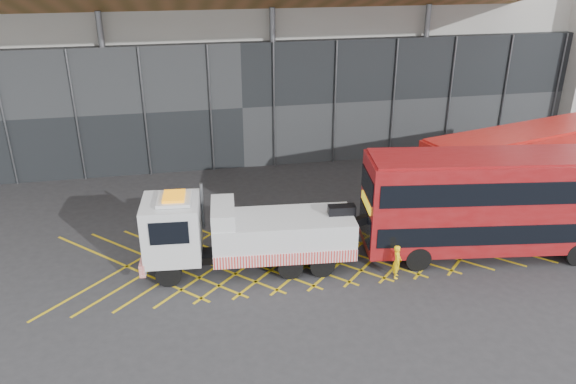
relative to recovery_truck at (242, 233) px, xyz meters
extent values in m
plane|color=#2B2B2E|center=(-0.40, 1.12, -1.77)|extent=(120.00, 120.00, 0.00)
cube|color=gold|center=(-5.20, 1.12, -1.77)|extent=(7.16, 7.16, 0.01)
cube|color=gold|center=(-5.20, 1.12, -1.77)|extent=(7.16, 7.16, 0.01)
cube|color=gold|center=(-3.60, 1.12, -1.77)|extent=(7.16, 7.16, 0.01)
cube|color=gold|center=(-3.60, 1.12, -1.77)|extent=(7.16, 7.16, 0.01)
cube|color=gold|center=(-2.00, 1.12, -1.77)|extent=(7.16, 7.16, 0.01)
cube|color=gold|center=(-2.00, 1.12, -1.77)|extent=(7.16, 7.16, 0.01)
cube|color=gold|center=(-0.40, 1.12, -1.77)|extent=(7.16, 7.16, 0.01)
cube|color=gold|center=(-0.40, 1.12, -1.77)|extent=(7.16, 7.16, 0.01)
cube|color=gold|center=(1.20, 1.12, -1.77)|extent=(7.16, 7.16, 0.01)
cube|color=gold|center=(1.20, 1.12, -1.77)|extent=(7.16, 7.16, 0.01)
cube|color=gold|center=(2.80, 1.12, -1.77)|extent=(7.16, 7.16, 0.01)
cube|color=gold|center=(2.80, 1.12, -1.77)|extent=(7.16, 7.16, 0.01)
cube|color=gold|center=(4.40, 1.12, -1.77)|extent=(7.16, 7.16, 0.01)
cube|color=gold|center=(4.40, 1.12, -1.77)|extent=(7.16, 7.16, 0.01)
cube|color=gold|center=(6.00, 1.12, -1.77)|extent=(7.16, 7.16, 0.01)
cube|color=gold|center=(6.00, 1.12, -1.77)|extent=(7.16, 7.16, 0.01)
cube|color=gold|center=(7.60, 1.12, -1.77)|extent=(7.16, 7.16, 0.01)
cube|color=gold|center=(7.60, 1.12, -1.77)|extent=(7.16, 7.16, 0.01)
cube|color=gold|center=(9.20, 1.12, -1.77)|extent=(7.16, 7.16, 0.01)
cube|color=gold|center=(9.20, 1.12, -1.77)|extent=(7.16, 7.16, 0.01)
cube|color=gold|center=(10.80, 1.12, -1.77)|extent=(7.16, 7.16, 0.01)
cube|color=gold|center=(10.80, 1.12, -1.77)|extent=(7.16, 7.16, 0.01)
cube|color=gold|center=(12.40, 1.12, -1.77)|extent=(7.16, 7.16, 0.01)
cube|color=gold|center=(12.40, 1.12, -1.77)|extent=(7.16, 7.16, 0.01)
cube|color=#969691|center=(1.60, 20.12, 7.23)|extent=(55.00, 14.00, 18.00)
cube|color=black|center=(1.60, 12.82, 2.23)|extent=(55.00, 0.80, 8.00)
cylinder|color=#595B60|center=(-6.40, 12.62, 3.23)|extent=(0.36, 0.36, 10.00)
cylinder|color=#595B60|center=(3.60, 12.62, 3.23)|extent=(0.36, 0.36, 10.00)
cylinder|color=#595B60|center=(13.60, 12.62, 3.23)|extent=(0.36, 0.36, 10.00)
cube|color=black|center=(0.43, -0.03, -1.07)|extent=(9.63, 1.77, 0.35)
cube|color=silver|center=(-2.99, 0.25, 0.40)|extent=(2.62, 2.71, 2.62)
cube|color=black|center=(-4.22, 0.34, 0.85)|extent=(0.23, 2.22, 1.11)
cube|color=red|center=(-4.25, 0.35, -0.91)|extent=(0.46, 2.63, 0.55)
cube|color=orange|center=(-2.79, 0.23, 1.94)|extent=(1.00, 1.28, 0.12)
cube|color=silver|center=(1.84, -0.14, -0.11)|extent=(6.44, 3.02, 1.61)
cube|color=red|center=(1.73, -1.43, -0.71)|extent=(6.24, 0.56, 0.55)
cube|color=silver|center=(-0.78, 0.07, 1.05)|extent=(1.20, 2.49, 0.71)
cube|color=black|center=(4.45, -0.35, 0.85)|extent=(1.25, 0.60, 0.50)
cube|color=black|center=(5.46, -0.43, 0.35)|extent=(2.23, 0.53, 1.09)
cylinder|color=black|center=(-3.28, -0.79, -1.22)|extent=(1.13, 0.44, 1.11)
cylinder|color=black|center=(-3.11, 1.32, -1.22)|extent=(1.13, 0.44, 1.11)
cylinder|color=black|center=(3.36, -1.33, -1.22)|extent=(1.13, 0.44, 1.11)
cylinder|color=black|center=(3.53, 0.78, -1.22)|extent=(1.13, 0.44, 1.11)
cylinder|color=#595B60|center=(-1.60, 1.15, 0.95)|extent=(0.14, 0.14, 2.22)
cube|color=maroon|center=(11.71, -0.94, 0.95)|extent=(12.42, 4.41, 4.29)
cube|color=black|center=(11.71, -0.94, -0.06)|extent=(11.95, 4.41, 0.94)
cube|color=black|center=(11.71, -0.94, 1.93)|extent=(11.95, 4.41, 1.05)
cube|color=black|center=(5.66, -0.13, 0.00)|extent=(0.39, 2.47, 1.44)
cube|color=black|center=(5.66, -0.13, 1.93)|extent=(0.39, 2.47, 1.05)
cube|color=yellow|center=(5.65, -0.12, 1.05)|extent=(0.32, 1.96, 0.39)
cube|color=maroon|center=(11.71, -0.94, 3.12)|extent=(12.15, 4.16, 0.13)
cylinder|color=black|center=(7.71, -1.67, -1.20)|extent=(1.18, 0.48, 1.15)
cylinder|color=black|center=(8.04, 0.83, -1.20)|extent=(1.18, 0.48, 1.15)
cylinder|color=black|center=(15.38, -0.16, -1.20)|extent=(1.18, 0.48, 1.15)
cube|color=#AD140F|center=(15.12, 2.83, 0.81)|extent=(11.83, 5.53, 4.07)
cube|color=black|center=(15.12, 2.83, -0.15)|extent=(11.40, 5.47, 0.89)
cube|color=black|center=(15.12, 2.83, 1.74)|extent=(11.40, 5.47, 1.00)
cube|color=black|center=(9.53, 1.35, -0.09)|extent=(0.66, 2.29, 1.36)
cube|color=black|center=(9.53, 1.35, 1.74)|extent=(0.66, 2.29, 1.00)
cube|color=yellow|center=(9.52, 1.35, 0.90)|extent=(0.54, 1.82, 0.37)
cube|color=#AD140F|center=(15.12, 2.83, 2.87)|extent=(11.56, 5.26, 0.13)
cylinder|color=black|center=(11.88, 0.75, -1.23)|extent=(1.13, 0.58, 1.09)
cylinder|color=black|center=(11.27, 3.04, -1.23)|extent=(1.13, 0.58, 1.09)
cylinder|color=black|center=(18.67, 2.54, -1.23)|extent=(1.13, 0.58, 1.09)
cylinder|color=black|center=(18.06, 4.84, -1.23)|extent=(1.13, 0.58, 1.09)
imported|color=yellow|center=(6.54, -2.07, -0.99)|extent=(0.55, 0.67, 1.57)
camera|label=1|loc=(-2.21, -21.89, 11.75)|focal=35.00mm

